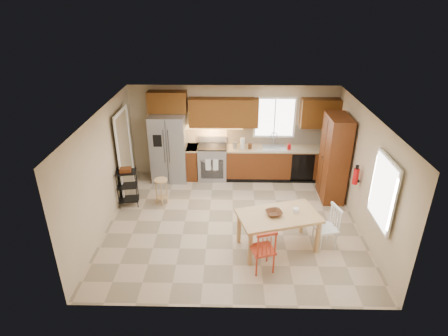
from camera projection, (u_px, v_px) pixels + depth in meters
name	position (u px, v px, depth m)	size (l,w,h in m)	color
floor	(233.00, 222.00, 8.40)	(5.50, 5.50, 0.00)	tan
ceiling	(234.00, 115.00, 7.31)	(5.50, 5.00, 0.02)	silver
wall_back	(233.00, 131.00, 10.11)	(5.50, 0.02, 2.50)	#CCB793
wall_front	(234.00, 246.00, 5.60)	(5.50, 0.02, 2.50)	#CCB793
wall_left	(103.00, 171.00, 7.90)	(0.02, 5.00, 2.50)	#CCB793
wall_right	(365.00, 173.00, 7.81)	(0.02, 5.00, 2.50)	#CCB793
refrigerator	(169.00, 148.00, 9.95)	(0.92, 0.75, 1.82)	gray
range_stove	(213.00, 162.00, 10.18)	(0.76, 0.63, 0.92)	gray
base_cabinet_narrow	(192.00, 162.00, 10.20)	(0.30, 0.60, 0.90)	#5C2911
base_cabinet_run	(280.00, 163.00, 10.16)	(2.92, 0.60, 0.90)	#5C2911
dishwasher	(303.00, 168.00, 9.89)	(0.60, 0.02, 0.78)	black
backsplash	(281.00, 134.00, 10.10)	(2.92, 0.03, 0.55)	beige
upper_over_fridge	(167.00, 102.00, 9.61)	(1.00, 0.35, 0.55)	#643710
upper_left_block	(224.00, 113.00, 9.71)	(1.80, 0.35, 0.75)	#643710
upper_right_block	(320.00, 113.00, 9.66)	(1.00, 0.35, 0.75)	#643710
window_back	(275.00, 117.00, 9.90)	(1.12, 0.04, 1.12)	white
sink	(274.00, 149.00, 9.99)	(0.62, 0.46, 0.16)	gray
undercab_glow	(212.00, 127.00, 9.86)	(1.60, 0.30, 0.01)	#FFBF66
soap_bottle	(289.00, 146.00, 9.83)	(0.09, 0.09, 0.19)	red
paper_towel	(242.00, 143.00, 9.88)	(0.12, 0.12, 0.28)	silver
canister_steel	(235.00, 145.00, 9.90)	(0.11, 0.11, 0.18)	gray
canister_wood	(250.00, 146.00, 9.88)	(0.10, 0.10, 0.14)	#512E15
pantry	(334.00, 158.00, 8.98)	(0.50, 0.95, 2.10)	#5C2911
fire_extinguisher	(356.00, 176.00, 8.01)	(0.12, 0.12, 0.36)	red
window_right	(383.00, 192.00, 6.68)	(0.04, 1.02, 1.32)	white
doorway	(124.00, 155.00, 9.16)	(0.04, 0.95, 2.10)	#8C7A59
dining_table	(278.00, 232.00, 7.42)	(1.55, 0.87, 0.75)	tan
chair_red	(263.00, 249.00, 6.80)	(0.43, 0.43, 0.91)	#B2321B
chair_white	(326.00, 227.00, 7.41)	(0.43, 0.43, 0.91)	silver
table_bowl	(274.00, 215.00, 7.25)	(0.31, 0.31, 0.08)	#512E15
table_jar	(296.00, 211.00, 7.32)	(0.11, 0.11, 0.13)	silver
bar_stool	(162.00, 192.00, 8.98)	(0.32, 0.32, 0.65)	tan
utility_cart	(128.00, 188.00, 8.87)	(0.46, 0.36, 0.93)	black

